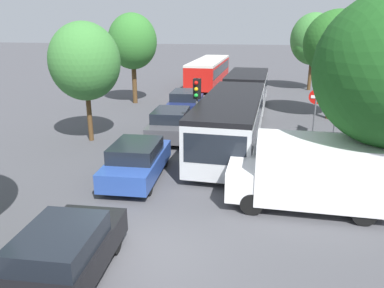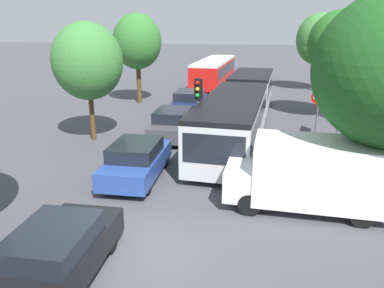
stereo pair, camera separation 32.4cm
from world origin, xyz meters
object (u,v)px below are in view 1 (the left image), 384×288
(traffic_light, at_px, (197,99))
(tree_right_far, at_px, (312,40))
(no_entry_sign, at_px, (315,109))
(direction_sign_post, at_px, (339,92))
(city_bus_rear, at_px, (209,70))
(tree_right_mid, at_px, (337,44))
(white_van, at_px, (313,172))
(tree_left_mid, at_px, (83,64))
(queued_car_navy, at_px, (186,102))
(queued_car_black, at_px, (63,256))
(articulated_bus, at_px, (239,104))
(tree_left_far, at_px, (133,42))
(queued_car_blue, at_px, (137,161))
(queued_car_graphite, at_px, (171,123))

(traffic_light, distance_m, tree_right_far, 19.78)
(no_entry_sign, height_order, direction_sign_post, direction_sign_post)
(city_bus_rear, bearing_deg, traffic_light, -172.16)
(tree_right_mid, bearing_deg, direction_sign_post, -97.45)
(traffic_light, xyz_separation_m, direction_sign_post, (6.59, 2.53, 0.07))
(white_van, distance_m, tree_right_far, 23.60)
(white_van, distance_m, tree_left_mid, 11.97)
(city_bus_rear, height_order, queued_car_navy, city_bus_rear)
(queued_car_black, distance_m, tree_left_mid, 11.75)
(tree_right_mid, xyz_separation_m, tree_right_far, (0.08, 10.67, -0.26))
(articulated_bus, relative_size, no_entry_sign, 6.04)
(tree_left_far, bearing_deg, tree_right_far, 30.36)
(tree_left_mid, bearing_deg, city_bus_rear, 78.46)
(tree_left_far, height_order, tree_right_far, tree_right_far)
(no_entry_sign, bearing_deg, tree_left_far, -127.08)
(queued_car_black, bearing_deg, no_entry_sign, -33.29)
(white_van, distance_m, direction_sign_post, 7.87)
(queued_car_black, relative_size, queued_car_blue, 0.97)
(queued_car_black, xyz_separation_m, no_entry_sign, (7.00, 11.27, 1.15))
(queued_car_graphite, distance_m, no_entry_sign, 7.16)
(city_bus_rear, relative_size, tree_right_mid, 1.73)
(city_bus_rear, distance_m, queued_car_navy, 12.29)
(direction_sign_post, distance_m, tree_left_far, 15.14)
(articulated_bus, xyz_separation_m, no_entry_sign, (3.66, -2.71, 0.43))
(city_bus_rear, xyz_separation_m, white_van, (6.29, -24.68, -0.16))
(queued_car_graphite, bearing_deg, tree_left_far, 27.39)
(queued_car_graphite, bearing_deg, queued_car_black, 178.82)
(queued_car_navy, bearing_deg, traffic_light, -167.41)
(city_bus_rear, distance_m, tree_left_mid, 19.48)
(no_entry_sign, relative_size, tree_left_far, 0.44)
(queued_car_graphite, bearing_deg, articulated_bus, -57.77)
(city_bus_rear, height_order, no_entry_sign, no_entry_sign)
(tree_right_mid, distance_m, tree_right_far, 10.67)
(queued_car_black, distance_m, tree_right_far, 29.64)
(queued_car_black, xyz_separation_m, white_van, (6.09, 4.81, 0.52))
(city_bus_rear, relative_size, queued_car_blue, 2.64)
(direction_sign_post, bearing_deg, articulated_bus, -9.20)
(queued_car_navy, bearing_deg, white_van, -154.29)
(city_bus_rear, relative_size, tree_left_far, 1.75)
(city_bus_rear, xyz_separation_m, traffic_light, (1.80, -19.74, 1.10))
(queued_car_black, bearing_deg, tree_right_mid, -28.43)
(queued_car_graphite, bearing_deg, queued_car_navy, 0.80)
(no_entry_sign, bearing_deg, tree_right_far, 173.47)
(white_van, bearing_deg, queued_car_black, 40.51)
(queued_car_blue, relative_size, tree_right_mid, 0.65)
(no_entry_sign, bearing_deg, queued_car_black, -31.85)
(queued_car_black, height_order, tree_right_far, tree_right_far)
(queued_car_blue, relative_size, tree_right_far, 0.65)
(tree_left_mid, bearing_deg, no_entry_sign, 3.69)
(queued_car_blue, relative_size, tree_left_mid, 0.73)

